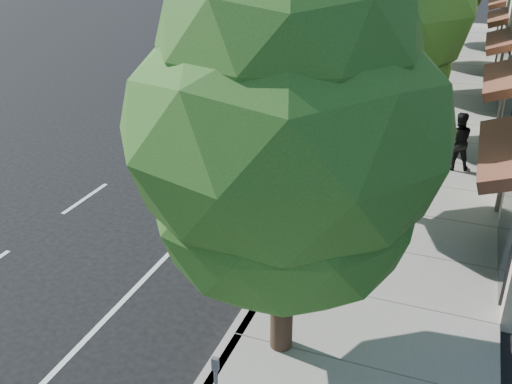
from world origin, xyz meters
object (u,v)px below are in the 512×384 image
at_px(cyclist, 303,185).
at_px(dark_sedan, 356,82).
at_px(bicycle, 261,195).
at_px(street_tree_0, 286,136).
at_px(pedestrian, 458,141).
at_px(street_tree_1, 367,12).
at_px(white_pickup, 389,56).
at_px(street_tree_2, 401,1).
at_px(silver_suv, 275,138).
at_px(dark_suv_far, 391,26).

height_order(cyclist, dark_sedan, cyclist).
relative_size(bicycle, dark_sedan, 0.46).
relative_size(street_tree_0, pedestrian, 3.90).
xyz_separation_m(street_tree_1, pedestrian, (2.42, 3.48, -4.07)).
height_order(bicycle, white_pickup, white_pickup).
bearing_deg(dark_sedan, street_tree_2, -67.58).
bearing_deg(street_tree_2, bicycle, -107.60).
xyz_separation_m(street_tree_2, cyclist, (-1.08, -7.00, -3.68)).
bearing_deg(silver_suv, white_pickup, 85.31).
height_order(street_tree_2, pedestrian, street_tree_2).
height_order(bicycle, dark_sedan, dark_sedan).
bearing_deg(bicycle, street_tree_0, -168.14).
bearing_deg(bicycle, dark_sedan, -12.76).
distance_m(bicycle, dark_suv_far, 25.01).
height_order(silver_suv, white_pickup, white_pickup).
bearing_deg(silver_suv, bicycle, -73.32).
relative_size(street_tree_2, pedestrian, 4.16).
bearing_deg(dark_sedan, silver_suv, -99.79).
height_order(dark_sedan, white_pickup, white_pickup).
bearing_deg(bicycle, pedestrian, -58.06).
height_order(street_tree_1, silver_suv, street_tree_1).
bearing_deg(dark_suv_far, bicycle, -93.91).
xyz_separation_m(cyclist, bicycle, (-1.14, 0.00, -0.49)).
distance_m(cyclist, dark_sedan, 11.55).
distance_m(bicycle, pedestrian, 6.47).
bearing_deg(street_tree_2, silver_suv, -132.61).
distance_m(street_tree_2, dark_sedan, 6.36).
xyz_separation_m(street_tree_1, street_tree_2, (0.00, 6.00, -0.46)).
distance_m(white_pickup, dark_suv_far, 8.95).
bearing_deg(bicycle, cyclist, -102.09).
relative_size(street_tree_2, dark_sedan, 1.82).
height_order(street_tree_2, bicycle, street_tree_2).
height_order(street_tree_1, bicycle, street_tree_1).
bearing_deg(street_tree_1, street_tree_0, -90.00).
height_order(street_tree_0, bicycle, street_tree_0).
bearing_deg(cyclist, white_pickup, 16.70).
relative_size(street_tree_1, pedestrian, 4.62).
bearing_deg(pedestrian, dark_sedan, -73.20).
distance_m(street_tree_2, dark_suv_far, 18.57).
relative_size(cyclist, dark_suv_far, 0.37).
xyz_separation_m(street_tree_1, bicycle, (-2.22, -1.00, -4.62)).
height_order(street_tree_1, cyclist, street_tree_1).
height_order(white_pickup, pedestrian, pedestrian).
bearing_deg(bicycle, white_pickup, -15.00).
bearing_deg(street_tree_2, dark_sedan, 114.87).
bearing_deg(white_pickup, street_tree_0, -91.16).
height_order(cyclist, silver_suv, cyclist).
distance_m(street_tree_2, cyclist, 7.98).
bearing_deg(street_tree_1, dark_sedan, 101.23).
relative_size(bicycle, pedestrian, 1.05).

